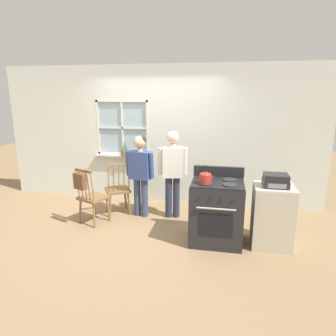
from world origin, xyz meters
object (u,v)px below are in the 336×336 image
(stove, at_px, (217,211))
(chair_by_window, at_px, (92,198))
(kettle, at_px, (205,177))
(side_counter, at_px, (272,216))
(handbag, at_px, (80,181))
(person_elderly_left, at_px, (140,168))
(stereo, at_px, (276,181))
(potted_plant, at_px, (125,152))
(chair_near_wall, at_px, (118,190))
(person_teen_center, at_px, (173,167))

(stove, bearing_deg, chair_by_window, 172.45)
(kettle, bearing_deg, chair_by_window, 167.98)
(side_counter, bearing_deg, handbag, 179.27)
(kettle, bearing_deg, person_elderly_left, 144.63)
(chair_by_window, distance_m, side_counter, 2.88)
(stereo, bearing_deg, person_elderly_left, 161.62)
(person_elderly_left, xyz_separation_m, kettle, (1.19, -0.85, 0.13))
(potted_plant, xyz_separation_m, side_counter, (2.70, -1.48, -0.56))
(chair_near_wall, height_order, potted_plant, potted_plant)
(handbag, bearing_deg, kettle, -5.45)
(chair_near_wall, xyz_separation_m, stereo, (2.59, -0.74, 0.54))
(kettle, height_order, handbag, kettle)
(chair_by_window, bearing_deg, stove, -164.90)
(person_elderly_left, bearing_deg, chair_by_window, -137.00)
(handbag, relative_size, stereo, 0.90)
(kettle, xyz_separation_m, stereo, (0.96, 0.13, -0.04))
(person_teen_center, xyz_separation_m, kettle, (0.63, -0.91, 0.10))
(kettle, bearing_deg, handbag, 174.55)
(chair_near_wall, relative_size, kettle, 3.93)
(chair_by_window, relative_size, stove, 0.90)
(person_teen_center, height_order, potted_plant, person_teen_center)
(handbag, bearing_deg, chair_near_wall, 61.86)
(stove, bearing_deg, chair_near_wall, 157.58)
(chair_near_wall, height_order, handbag, same)
(chair_by_window, bearing_deg, person_teen_center, -136.12)
(stove, bearing_deg, kettle, -142.11)
(side_counter, relative_size, stereo, 2.65)
(chair_by_window, xyz_separation_m, chair_near_wall, (0.28, 0.47, 0.00))
(chair_near_wall, relative_size, side_counter, 1.08)
(person_elderly_left, height_order, handbag, person_elderly_left)
(kettle, distance_m, side_counter, 1.13)
(chair_near_wall, xyz_separation_m, kettle, (1.64, -0.88, 0.58))
(person_elderly_left, xyz_separation_m, stereo, (2.15, -0.71, 0.10))
(chair_by_window, relative_size, kettle, 3.93)
(person_elderly_left, height_order, stove, person_elderly_left)
(chair_near_wall, distance_m, kettle, 1.95)
(chair_by_window, xyz_separation_m, handbag, (-0.09, -0.22, 0.36))
(person_teen_center, relative_size, kettle, 6.21)
(stove, relative_size, stereo, 3.19)
(chair_by_window, bearing_deg, kettle, -169.37)
(chair_by_window, relative_size, side_counter, 1.08)
(handbag, bearing_deg, side_counter, -0.73)
(chair_by_window, distance_m, person_teen_center, 1.46)
(stove, height_order, potted_plant, potted_plant)
(chair_near_wall, relative_size, stove, 0.90)
(person_elderly_left, xyz_separation_m, person_teen_center, (0.56, 0.06, 0.04))
(kettle, relative_size, potted_plant, 0.83)
(chair_by_window, height_order, stove, stove)
(chair_near_wall, relative_size, person_elderly_left, 0.67)
(potted_plant, bearing_deg, kettle, -43.10)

